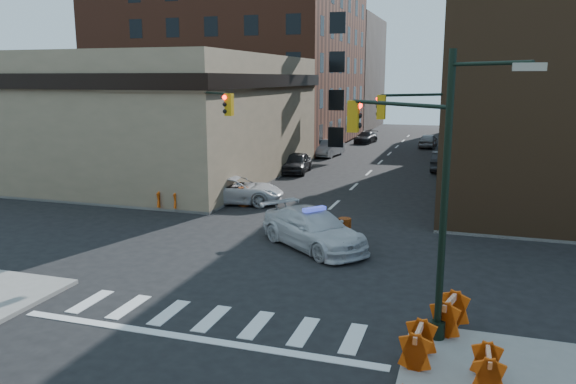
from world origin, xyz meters
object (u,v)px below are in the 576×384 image
Objects in this scene: pedestrian_a at (191,185)px; barrel_road at (345,229)px; police_car at (313,229)px; barricade_se_a at (450,314)px; pickup at (236,190)px; parked_car_wfar at (329,148)px; pedestrian_b at (144,184)px; barrel_bank at (244,197)px; parked_car_wnear at (297,163)px; barricade_nw_a at (165,196)px; parked_car_enear at (443,161)px.

barrel_road is at bearing -6.19° from pedestrian_a.
police_car is 4.37× the size of barricade_se_a.
parked_car_wfar is (0.48, 21.56, -0.02)m from pickup.
pedestrian_b is 14.57m from barrel_road.
pedestrian_a is 1.67× the size of barrel_bank.
pedestrian_b is 23.10m from barricade_se_a.
pickup is at bearing 36.43° from pedestrian_a.
parked_car_wfar is at bearing 90.66° from barrel_bank.
parked_car_wnear is 19.05m from barrel_road.
barricade_se_a is at bearing -101.28° from police_car.
barricade_nw_a is (-10.53, 5.41, -0.28)m from police_car.
barricade_nw_a is (-4.46, -1.31, 0.02)m from barrel_bank.
barricade_nw_a is (-11.63, 3.94, 0.04)m from barrel_road.
pickup is at bearing -19.85° from pedestrian_b.
barricade_nw_a is (-3.72, -1.88, -0.23)m from pickup.
pickup reaches higher than barrel_road.
parked_car_wnear is 2.91× the size of pedestrian_b.
pickup reaches higher than barricade_nw_a.
pedestrian_a is 11.65m from barrel_road.
pickup is at bearing 143.67° from barrel_road.
pedestrian_b reaches higher than parked_car_wnear.
barricade_nw_a is at bearing -163.67° from barrel_bank.
police_car reaches higher than parked_car_wnear.
barrel_road is 0.80× the size of barricade_se_a.
parked_car_enear reaches higher than barricade_se_a.
pickup is 3.55× the size of pedestrian_b.
barrel_bank is 4.65m from barricade_nw_a.
pickup is at bearing 56.07° from parked_car_enear.
pedestrian_b is (-6.04, -12.46, 0.16)m from parked_car_wnear.
pickup is 9.81m from barrel_road.
parked_car_enear is at bearing -19.16° from parked_car_wfar.
barrel_bank is (-10.53, -16.68, -0.22)m from parked_car_enear.
barrel_bank is at bearing 55.35° from barricade_se_a.
parked_car_wfar is at bearing 50.77° from police_car.
pedestrian_b is (-6.26, -22.38, 0.18)m from parked_car_wfar.
pedestrian_a is (-2.87, -12.44, 0.27)m from parked_car_wnear.
police_car is at bearing -126.58° from barrel_road.
police_car reaches higher than barricade_nw_a.
pickup reaches higher than parked_car_wfar.
pedestrian_a reaches higher than parked_car_wnear.
barricade_se_a reaches higher than barrel_road.
parked_car_enear is at bearing 81.28° from barrel_road.
pedestrian_a is 1.72× the size of barrel_road.
parked_car_wfar is (-6.33, 28.85, -0.08)m from police_car.
barrel_road is (-3.36, -21.92, -0.24)m from parked_car_enear.
pedestrian_b is (-12.58, 6.47, 0.11)m from police_car.
parked_car_wfar is at bearing -11.93° from pickup.
parked_car_enear is 3.49× the size of barricade_se_a.
parked_car_wfar is 4.41× the size of barrel_road.
pedestrian_a reaches higher than pickup.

